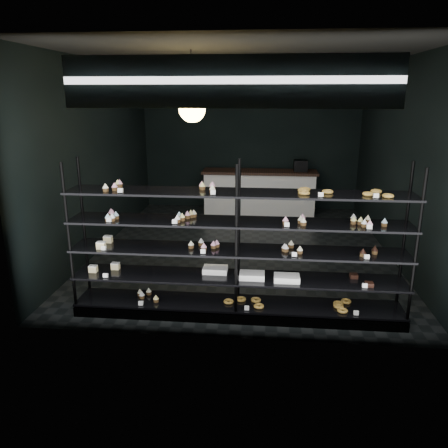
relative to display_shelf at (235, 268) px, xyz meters
name	(u,v)px	position (x,y,z in m)	size (l,w,h in m)	color
room	(244,159)	(-0.04, 2.45, 0.97)	(5.01, 6.01, 3.20)	black
display_shelf	(235,268)	(0.00, 0.00, 0.00)	(4.00, 0.50, 1.91)	black
signage	(229,82)	(-0.04, -0.48, 2.12)	(3.30, 0.05, 0.50)	#0C1A3D
pendant_lamp	(192,109)	(-0.65, 0.97, 1.82)	(0.35, 0.35, 0.91)	black
service_counter	(260,191)	(0.21, 4.95, -0.13)	(2.58, 0.65, 1.23)	silver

